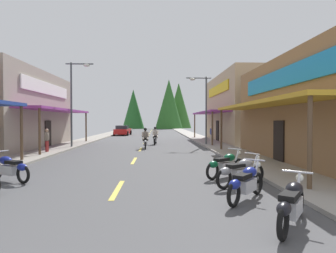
{
  "coord_description": "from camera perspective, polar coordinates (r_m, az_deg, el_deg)",
  "views": [
    {
      "loc": [
        1.21,
        -0.36,
        2.1
      ],
      "look_at": [
        2.31,
        28.01,
        1.49
      ],
      "focal_mm": 29.92,
      "sensor_mm": 36.0,
      "label": 1
    }
  ],
  "objects": [
    {
      "name": "rider_cruising_trailing",
      "position": [
        24.51,
        -2.61,
        -2.16
      ],
      "size": [
        0.6,
        2.14,
        1.57
      ],
      "rotation": [
        0.0,
        0.0,
        1.49
      ],
      "color": "black",
      "rests_on": "ground"
    },
    {
      "name": "motorcycle_parked_right_2",
      "position": [
        9.31,
        14.57,
        -8.79
      ],
      "size": [
        1.89,
        1.17,
        1.04
      ],
      "rotation": [
        0.0,
        0.0,
        0.53
      ],
      "color": "black",
      "rests_on": "ground"
    },
    {
      "name": "centerline_dashes",
      "position": [
        33.14,
        -4.31,
        -2.4
      ],
      "size": [
        0.16,
        64.27,
        0.01
      ],
      "color": "#E0C64C",
      "rests_on": "ground"
    },
    {
      "name": "treeline_backdrop",
      "position": [
        74.57,
        -0.47,
        4.13
      ],
      "size": [
        18.61,
        13.35,
        12.68
      ],
      "color": "#205823",
      "rests_on": "ground"
    },
    {
      "name": "pedestrian_by_shop",
      "position": [
        19.32,
        -23.44,
        -2.4
      ],
      "size": [
        0.28,
        0.57,
        1.59
      ],
      "rotation": [
        0.0,
        0.0,
        3.1
      ],
      "color": "maroon",
      "rests_on": "ground"
    },
    {
      "name": "parked_car_curbside",
      "position": [
        40.51,
        -9.2,
        -0.79
      ],
      "size": [
        2.26,
        4.39,
        1.4
      ],
      "rotation": [
        0.0,
        0.0,
        1.51
      ],
      "color": "#B21919",
      "rests_on": "ground"
    },
    {
      "name": "motorcycle_parked_right_1",
      "position": [
        7.73,
        15.63,
        -10.86
      ],
      "size": [
        1.49,
        1.67,
        1.04
      ],
      "rotation": [
        0.0,
        0.0,
        0.85
      ],
      "color": "black",
      "rests_on": "ground"
    },
    {
      "name": "ground",
      "position": [
        29.52,
        -4.57,
        -2.96
      ],
      "size": [
        9.83,
        88.12,
        0.1
      ],
      "primitive_type": "cube",
      "color": "#4C4C4F"
    },
    {
      "name": "pedestrian_browsing",
      "position": [
        25.6,
        8.82,
        -1.44
      ],
      "size": [
        0.31,
        0.57,
        1.59
      ],
      "rotation": [
        0.0,
        0.0,
        3.29
      ],
      "color": "#B2A599",
      "rests_on": "ground"
    },
    {
      "name": "storefront_right_far",
      "position": [
        29.11,
        16.71,
        3.52
      ],
      "size": [
        8.68,
        12.17,
        6.59
      ],
      "color": "tan",
      "rests_on": "ground"
    },
    {
      "name": "streetlamp_right",
      "position": [
        23.65,
        7.01,
        5.3
      ],
      "size": [
        2.08,
        0.3,
        5.76
      ],
      "color": "#474C51",
      "rests_on": "ground"
    },
    {
      "name": "rider_cruising_lead",
      "position": [
        21.03,
        -4.64,
        -2.72
      ],
      "size": [
        0.6,
        2.14,
        1.57
      ],
      "rotation": [
        0.0,
        0.0,
        1.62
      ],
      "color": "black",
      "rests_on": "ground"
    },
    {
      "name": "motorcycle_parked_right_3",
      "position": [
        10.62,
        11.63,
        -7.54
      ],
      "size": [
        1.76,
        1.38,
        1.04
      ],
      "rotation": [
        0.0,
        0.0,
        0.65
      ],
      "color": "black",
      "rests_on": "ground"
    },
    {
      "name": "motorcycle_parked_left_2",
      "position": [
        11.13,
        -29.56,
        -7.27
      ],
      "size": [
        1.9,
        1.16,
        1.04
      ],
      "rotation": [
        0.0,
        0.0,
        2.62
      ],
      "color": "black",
      "rests_on": "ground"
    },
    {
      "name": "storefront_left_far",
      "position": [
        24.67,
        -29.92,
        2.96
      ],
      "size": [
        7.9,
        12.25,
        5.83
      ],
      "color": "gray",
      "rests_on": "ground"
    },
    {
      "name": "sidewalk_left",
      "position": [
        30.37,
        -16.1,
        -2.67
      ],
      "size": [
        2.31,
        88.12,
        0.12
      ],
      "primitive_type": "cube",
      "color": "gray",
      "rests_on": "ground"
    },
    {
      "name": "motorcycle_parked_right_0",
      "position": [
        6.16,
        23.91,
        -14.06
      ],
      "size": [
        1.37,
        1.77,
        1.04
      ],
      "rotation": [
        0.0,
        0.0,
        0.92
      ],
      "color": "black",
      "rests_on": "ground"
    },
    {
      "name": "sidewalk_right",
      "position": [
        29.89,
        7.16,
        -2.7
      ],
      "size": [
        2.31,
        88.12,
        0.12
      ],
      "primitive_type": "cube",
      "color": "#9E9991",
      "rests_on": "ground"
    },
    {
      "name": "streetlamp_left",
      "position": [
        22.53,
        -18.37,
        6.51
      ],
      "size": [
        2.08,
        0.3,
        6.5
      ],
      "color": "#474C51",
      "rests_on": "ground"
    }
  ]
}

